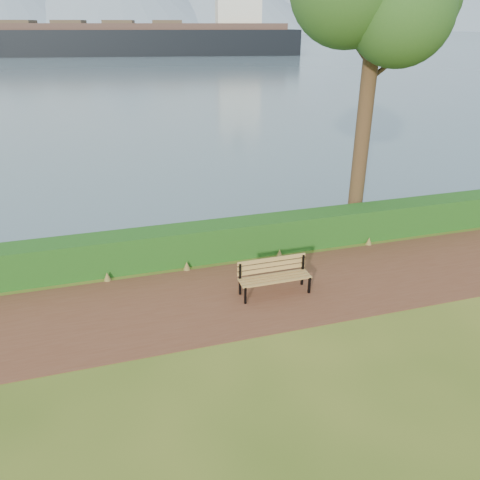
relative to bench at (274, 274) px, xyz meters
name	(u,v)px	position (x,y,z in m)	size (l,w,h in m)	color
ground	(248,302)	(-0.75, -0.27, -0.51)	(140.00, 140.00, 0.00)	#405819
path	(244,296)	(-0.75, 0.03, -0.51)	(40.00, 3.40, 0.01)	brown
hedge	(221,240)	(-0.75, 2.33, -0.01)	(32.00, 0.85, 1.00)	#154313
water	(94,38)	(-0.75, 259.73, -0.51)	(700.00, 510.00, 0.00)	#3F5865
bench	(274,274)	(0.00, 0.00, 0.00)	(1.78, 0.53, 0.89)	black
cargo_ship	(144,39)	(7.84, 101.60, 2.73)	(72.58, 23.29, 21.77)	black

